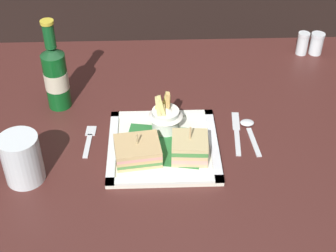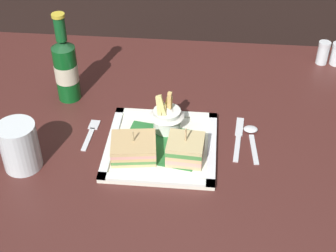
{
  "view_description": "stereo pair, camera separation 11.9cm",
  "coord_description": "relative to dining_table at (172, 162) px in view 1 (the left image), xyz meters",
  "views": [
    {
      "loc": [
        -0.05,
        -0.96,
        1.52
      ],
      "look_at": [
        -0.01,
        -0.04,
        0.77
      ],
      "focal_mm": 53.44,
      "sensor_mm": 36.0,
      "label": 1
    },
    {
      "loc": [
        0.07,
        -0.96,
        1.52
      ],
      "look_at": [
        -0.01,
        -0.04,
        0.77
      ],
      "focal_mm": 53.44,
      "sensor_mm": 36.0,
      "label": 2
    }
  ],
  "objects": [
    {
      "name": "dining_table",
      "position": [
        0.0,
        0.0,
        0.0
      ],
      "size": [
        1.34,
        0.91,
        0.73
      ],
      "color": "#47201D",
      "rests_on": "ground_plane"
    },
    {
      "name": "square_plate",
      "position": [
        -0.03,
        -0.07,
        0.12
      ],
      "size": [
        0.26,
        0.26,
        0.02
      ],
      "color": "white",
      "rests_on": "dining_table"
    },
    {
      "name": "sandwich_half_left",
      "position": [
        -0.08,
        -0.11,
        0.14
      ],
      "size": [
        0.11,
        0.1,
        0.07
      ],
      "color": "#D8B079",
      "rests_on": "square_plate"
    },
    {
      "name": "sandwich_half_right",
      "position": [
        0.03,
        -0.11,
        0.15
      ],
      "size": [
        0.09,
        0.08,
        0.09
      ],
      "color": "tan",
      "rests_on": "square_plate"
    },
    {
      "name": "fries_cup",
      "position": [
        -0.02,
        -0.01,
        0.16
      ],
      "size": [
        0.08,
        0.08,
        0.11
      ],
      "color": "white",
      "rests_on": "square_plate"
    },
    {
      "name": "beer_bottle",
      "position": [
        -0.29,
        0.11,
        0.2
      ],
      "size": [
        0.06,
        0.06,
        0.25
      ],
      "color": "#0D4F1C",
      "rests_on": "dining_table"
    },
    {
      "name": "water_glass",
      "position": [
        -0.33,
        -0.16,
        0.16
      ],
      "size": [
        0.09,
        0.09,
        0.11
      ],
      "color": "silver",
      "rests_on": "dining_table"
    },
    {
      "name": "fork",
      "position": [
        -0.2,
        -0.03,
        0.11
      ],
      "size": [
        0.03,
        0.12,
        0.0
      ],
      "color": "silver",
      "rests_on": "dining_table"
    },
    {
      "name": "knife",
      "position": [
        0.16,
        -0.01,
        0.11
      ],
      "size": [
        0.03,
        0.17,
        0.0
      ],
      "color": "silver",
      "rests_on": "dining_table"
    },
    {
      "name": "spoon",
      "position": [
        0.19,
        -0.01,
        0.11
      ],
      "size": [
        0.04,
        0.14,
        0.01
      ],
      "color": "silver",
      "rests_on": "dining_table"
    },
    {
      "name": "salt_shaker",
      "position": [
        0.41,
        0.36,
        0.14
      ],
      "size": [
        0.03,
        0.03,
        0.07
      ],
      "color": "silver",
      "rests_on": "dining_table"
    },
    {
      "name": "pepper_shaker",
      "position": [
        0.45,
        0.36,
        0.14
      ],
      "size": [
        0.04,
        0.04,
        0.07
      ],
      "color": "silver",
      "rests_on": "dining_table"
    }
  ]
}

